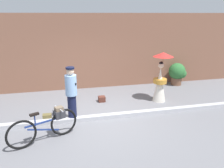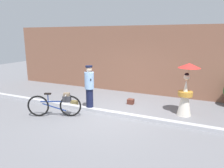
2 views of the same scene
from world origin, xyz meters
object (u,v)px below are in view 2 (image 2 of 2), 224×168
object	(u,v)px
bicycle_near_officer	(57,104)
person_officer	(89,87)
backpack_spare	(74,103)
person_with_parasol	(186,91)
backpack_on_pavement	(131,101)

from	to	relation	value
bicycle_near_officer	person_officer	bearing A→B (deg)	55.73
person_officer	backpack_spare	world-z (taller)	person_officer
person_officer	person_with_parasol	distance (m)	3.38
person_officer	person_with_parasol	xyz separation A→B (m)	(3.26, 0.90, -0.00)
person_with_parasol	backpack_on_pavement	world-z (taller)	person_with_parasol
person_officer	backpack_spare	xyz separation A→B (m)	(-0.76, 0.09, -0.77)
person_officer	person_with_parasol	size ratio (longest dim) A/B	0.91
person_officer	backpack_on_pavement	bearing A→B (deg)	48.50
backpack_spare	person_officer	bearing A→B (deg)	-6.51
backpack_on_pavement	person_with_parasol	bearing A→B (deg)	-10.45
person_with_parasol	backpack_spare	bearing A→B (deg)	-168.48
person_officer	backpack_spare	bearing A→B (deg)	173.49
backpack_on_pavement	backpack_spare	distance (m)	2.25
person_with_parasol	backpack_on_pavement	bearing A→B (deg)	169.55
bicycle_near_officer	backpack_spare	xyz separation A→B (m)	(-0.06, 1.10, -0.32)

